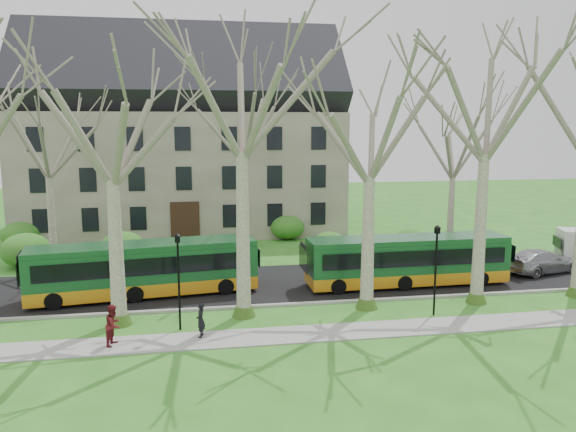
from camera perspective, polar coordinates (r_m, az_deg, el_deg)
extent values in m
plane|color=#307020|center=(27.44, 1.99, -10.01)|extent=(120.00, 120.00, 0.00)
cube|color=gray|center=(25.13, 3.15, -11.80)|extent=(70.00, 2.00, 0.06)
cube|color=black|center=(32.58, 0.05, -6.81)|extent=(80.00, 8.00, 0.06)
cube|color=#A5A39E|center=(28.81, 1.39, -8.91)|extent=(80.00, 0.25, 0.14)
cube|color=slate|center=(49.54, -10.42, 4.43)|extent=(26.00, 12.00, 10.00)
cylinder|color=black|center=(25.38, -11.02, -7.05)|extent=(0.10, 0.10, 4.00)
cube|color=black|center=(24.87, -11.17, -2.29)|extent=(0.22, 0.22, 0.30)
cylinder|color=black|center=(27.73, 14.74, -5.79)|extent=(0.10, 0.10, 4.00)
cube|color=black|center=(27.26, 14.93, -1.42)|extent=(0.22, 0.22, 0.30)
ellipsoid|color=#1D651F|center=(39.73, -25.10, -3.32)|extent=(2.60, 2.60, 2.00)
ellipsoid|color=#1D651F|center=(38.53, -16.47, -3.18)|extent=(2.60, 2.60, 2.00)
ellipsoid|color=#1D651F|center=(39.32, 4.24, -2.57)|extent=(2.60, 2.60, 2.00)
ellipsoid|color=#1D651F|center=(41.14, 12.39, -2.24)|extent=(2.60, 2.60, 2.00)
ellipsoid|color=#1D651F|center=(45.93, -25.52, -1.74)|extent=(2.60, 2.60, 2.00)
ellipsoid|color=#1D651F|center=(44.69, -0.07, -1.11)|extent=(2.60, 2.60, 2.00)
imported|color=#A0A0A4|center=(37.88, 24.35, -4.19)|extent=(5.32, 3.28, 1.44)
imported|color=black|center=(24.65, -8.86, -10.38)|extent=(0.45, 0.61, 1.51)
imported|color=maroon|center=(24.61, -17.32, -10.51)|extent=(0.87, 0.98, 1.70)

